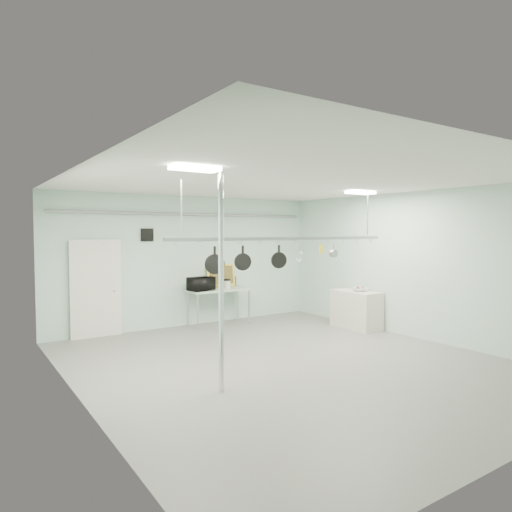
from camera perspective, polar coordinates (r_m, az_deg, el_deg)
floor at (r=8.32m, az=4.08°, el=-13.17°), size 8.00×8.00×0.00m
ceiling at (r=8.04m, az=4.16°, el=9.23°), size 7.00×8.00×0.02m
back_wall at (r=11.43m, az=-8.27°, el=-0.60°), size 7.00×0.02×3.20m
right_wall at (r=10.53m, az=19.28°, el=-1.06°), size 0.02×8.00×3.20m
door at (r=10.65m, az=-19.40°, el=-3.99°), size 1.10×0.10×2.20m
wall_vent at (r=10.96m, az=-13.45°, el=2.59°), size 0.30×0.04×0.30m
conduit_pipe at (r=11.33m, az=-8.12°, el=5.18°), size 6.60×0.07×0.07m
chrome_pole at (r=6.58m, az=-4.38°, el=-3.27°), size 0.08×0.08×3.20m
prep_table at (r=11.43m, az=-4.67°, el=-4.45°), size 1.60×0.70×0.91m
side_cabinet at (r=11.31m, az=12.41°, el=-6.55°), size 0.60×1.20×0.90m
pot_rack at (r=8.35m, az=3.95°, el=2.40°), size 4.80×0.06×1.00m
light_panel_left at (r=6.19m, az=-7.62°, el=10.79°), size 0.65×0.30×0.05m
light_panel_right at (r=10.09m, az=12.93°, el=7.73°), size 0.65×0.30×0.05m
microwave at (r=11.06m, az=-6.88°, el=-3.48°), size 0.68×0.54×0.33m
coffee_canister at (r=11.45m, az=-3.63°, el=-3.58°), size 0.19×0.19×0.20m
painting_large at (r=11.76m, az=-4.41°, el=-2.46°), size 0.78×0.15×0.58m
painting_small at (r=11.92m, az=-3.18°, el=-3.17°), size 0.30×0.10×0.25m
fruit_bowl at (r=11.18m, az=12.90°, el=-4.11°), size 0.42×0.42×0.09m
skillet_left at (r=7.53m, az=-5.18°, el=-0.48°), size 0.33×0.16×0.45m
skillet_mid at (r=7.81m, az=-1.66°, el=-0.20°), size 0.30×0.15×0.41m
skillet_right at (r=8.24m, az=2.88°, el=-0.01°), size 0.30×0.15×0.40m
whisk at (r=8.53m, az=5.43°, el=0.23°), size 0.23×0.23×0.36m
grater at (r=8.88m, az=8.13°, el=0.85°), size 0.08×0.04×0.20m
saucepan at (r=9.11m, az=9.67°, el=0.63°), size 0.16×0.12×0.28m
fruit_cluster at (r=11.18m, az=12.91°, el=-3.91°), size 0.24×0.24×0.09m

